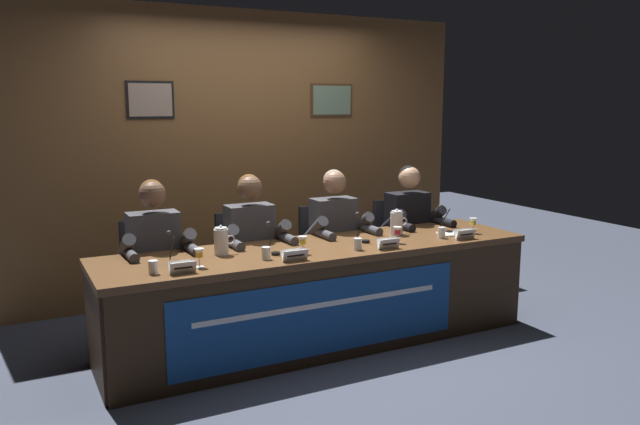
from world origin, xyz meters
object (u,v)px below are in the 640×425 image
Objects in this scene: panelist_center_right at (338,233)px; juice_glass_far_right at (473,223)px; conference_table at (326,280)px; chair_center_right at (327,261)px; microphone_far_left at (173,254)px; nameplate_far_right at (465,234)px; chair_far_left at (152,283)px; juice_glass_center_right at (397,232)px; nameplate_center_right at (388,243)px; panelist_center_left at (254,242)px; water_cup_center_right at (358,245)px; chair_far_right at (399,252)px; microphone_far_right at (446,223)px; microphone_center_right at (363,232)px; water_pitcher_right_side at (397,223)px; water_cup_far_right at (442,233)px; water_cup_far_left at (153,268)px; water_cup_center_left at (266,254)px; chair_center_left at (245,271)px; nameplate_far_left at (182,267)px; juice_glass_center_left at (303,242)px; microphone_center_left at (273,243)px; document_stack_far_right at (452,234)px; juice_glass_far_left at (199,254)px; panelist_far_right at (412,226)px; nameplate_center_left at (295,255)px; panelist_far_left at (157,253)px; water_pitcher_left_side at (221,241)px.

juice_glass_far_right is at bearing -29.91° from panelist_center_right.
conference_table is 3.56× the size of chair_center_right.
nameplate_far_right is at bearing -6.08° from microphone_far_left.
juice_glass_center_right is (1.67, -0.77, 0.38)m from chair_far_left.
panelist_center_left is at bearing 137.48° from nameplate_center_right.
juice_glass_center_right is 1.46× the size of water_cup_center_right.
nameplate_center_right is 0.19× the size of chair_far_right.
microphone_center_right is at bearing 179.42° from microphone_far_right.
water_pitcher_right_side reaches higher than juice_glass_center_right.
microphone_center_right is 2.54× the size of water_cup_far_right.
microphone_far_right is (1.14, 0.09, 0.31)m from conference_table.
nameplate_far_right is at bearing -2.01° from water_cup_far_left.
water_cup_center_left is 1.48m from water_cup_far_right.
chair_center_left is 1.87m from juice_glass_far_right.
nameplate_far_right is (0.92, -0.07, 0.00)m from water_cup_center_right.
panelist_center_right reaches higher than water_cup_center_right.
water_cup_center_right is (1.28, 0.05, -0.00)m from nameplate_far_left.
microphone_far_left is 1.27× the size of nameplate_center_right.
water_cup_center_right is at bearing -10.64° from juice_glass_center_left.
microphone_center_left is (-0.39, 0.05, 0.31)m from conference_table.
chair_far_left is 3.81× the size of document_stack_far_right.
water_cup_far_right is 0.23m from microphone_far_right.
chair_center_left is 1.47m from chair_far_right.
water_cup_far_left reaches higher than nameplate_far_left.
chair_far_left is 1.94m from water_pitcher_right_side.
panelist_center_right is at bearing 23.66° from juice_glass_far_left.
panelist_center_right is 9.99× the size of juice_glass_center_right.
water_cup_center_left is at bearing 9.28° from nameplate_far_left.
chair_far_left reaches higher than water_cup_center_right.
panelist_far_right is (2.21, 0.46, -0.09)m from microphone_far_left.
nameplate_center_left is 0.21m from juice_glass_center_left.
conference_table is 19.82× the size of nameplate_far_left.
panelist_far_left is 7.26× the size of nameplate_center_right.
panelist_far_left is at bearing 90.35° from nameplate_far_left.
water_pitcher_left_side reaches higher than juice_glass_center_left.
chair_far_left is at bearing 129.57° from nameplate_center_left.
microphone_center_left is 0.17× the size of panelist_far_right.
nameplate_far_right is (1.50, -0.24, -0.03)m from microphone_center_left.
water_pitcher_right_side is at bearing -40.10° from panelist_center_right.
microphone_far_right is at bearing 82.68° from document_stack_far_right.
water_cup_far_right is 0.17m from document_stack_far_right.
chair_center_left is 1.05m from water_cup_center_right.
nameplate_far_left is 1.32× the size of juice_glass_far_left.
water_cup_far_left is 0.22m from microphone_far_left.
water_cup_far_left is at bearing -153.59° from chair_center_right.
panelist_center_right is (0.77, 0.46, -0.09)m from microphone_center_left.
microphone_far_left reaches higher than water_cup_far_right.
water_pitcher_left_side is at bearing 171.40° from water_cup_far_right.
nameplate_center_left is 0.83× the size of microphone_center_right.
water_pitcher_right_side is (1.46, 0.01, 0.00)m from water_pitcher_left_side.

